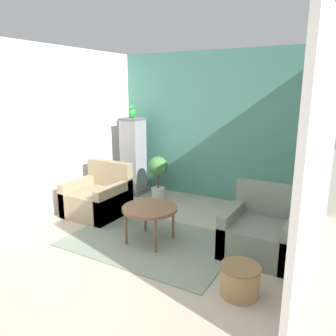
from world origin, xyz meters
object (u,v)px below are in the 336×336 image
object	(u,v)px
potted_plant	(158,172)
wicker_basket	(240,279)
armchair_right	(261,233)
birdcage	(133,157)
armchair_left	(98,198)
coffee_table	(150,210)
parrot	(132,112)

from	to	relation	value
potted_plant	wicker_basket	world-z (taller)	potted_plant
armchair_right	birdcage	xyz separation A→B (m)	(-2.78, 1.21, 0.43)
armchair_left	potted_plant	distance (m)	1.22
armchair_left	birdcage	bearing A→B (deg)	98.26
armchair_right	coffee_table	bearing A→B (deg)	-162.28
coffee_table	potted_plant	distance (m)	1.74
birdcage	coffee_table	bearing A→B (deg)	-48.77
parrot	potted_plant	bearing A→B (deg)	-10.23
birdcage	parrot	size ratio (longest dim) A/B	5.75
potted_plant	coffee_table	bearing A→B (deg)	-61.89
coffee_table	armchair_left	xyz separation A→B (m)	(-1.26, 0.42, -0.18)
parrot	armchair_right	bearing A→B (deg)	-23.56
birdcage	potted_plant	size ratio (longest dim) A/B	1.82
parrot	potted_plant	world-z (taller)	parrot
armchair_right	birdcage	distance (m)	3.06
potted_plant	wicker_basket	size ratio (longest dim) A/B	2.01
armchair_left	armchair_right	distance (m)	2.60
parrot	wicker_basket	size ratio (longest dim) A/B	0.64
coffee_table	armchair_right	size ratio (longest dim) A/B	0.86
birdcage	wicker_basket	world-z (taller)	birdcage
coffee_table	potted_plant	xyz separation A→B (m)	(-0.82, 1.53, 0.07)
armchair_left	potted_plant	world-z (taller)	armchair_left
potted_plant	armchair_left	bearing A→B (deg)	-111.77
birdcage	armchair_left	bearing A→B (deg)	-81.74
birdcage	parrot	distance (m)	0.86
parrot	potted_plant	distance (m)	1.22
armchair_left	birdcage	size ratio (longest dim) A/B	0.58
armchair_left	coffee_table	bearing A→B (deg)	-18.48
wicker_basket	armchair_right	bearing A→B (deg)	92.53
armchair_right	parrot	size ratio (longest dim) A/B	3.34
armchair_left	birdcage	world-z (taller)	birdcage
potted_plant	wicker_basket	distance (m)	3.03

